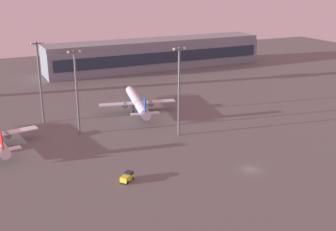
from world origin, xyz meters
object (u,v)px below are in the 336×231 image
at_px(airplane_mid_apron, 137,102).
at_px(apron_light_west, 40,78).
at_px(apron_light_central, 179,87).
at_px(maintenance_van, 127,177).
at_px(apron_light_east, 77,88).

distance_m(airplane_mid_apron, apron_light_west, 37.85).
distance_m(apron_light_west, apron_light_central, 50.59).
bearing_deg(apron_light_west, maintenance_van, -79.30).
bearing_deg(apron_light_east, maintenance_van, -86.59).
relative_size(airplane_mid_apron, apron_light_central, 1.29).
relative_size(apron_light_west, apron_light_east, 1.03).
xyz_separation_m(airplane_mid_apron, maintenance_van, (-24.67, -54.70, -2.53)).
relative_size(maintenance_van, apron_light_west, 0.15).
height_order(apron_light_west, apron_light_central, apron_light_central).
bearing_deg(apron_light_central, airplane_mid_apron, 94.69).
height_order(maintenance_van, apron_light_central, apron_light_central).
bearing_deg(apron_light_west, airplane_mid_apron, -4.61).
bearing_deg(apron_light_west, apron_light_east, -64.90).
xyz_separation_m(apron_light_west, apron_light_central, (38.04, -33.35, 0.16)).
bearing_deg(airplane_mid_apron, apron_light_east, -138.59).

